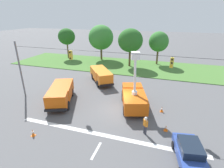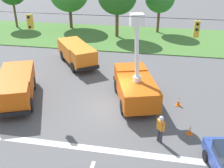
% 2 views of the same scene
% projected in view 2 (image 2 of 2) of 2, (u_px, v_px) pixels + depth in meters
% --- Properties ---
extents(ground_plane, '(200.00, 200.00, 0.00)m').
position_uv_depth(ground_plane, '(113.00, 108.00, 18.96)').
color(ground_plane, '#565659').
extents(grass_verge, '(56.00, 12.00, 0.10)m').
position_uv_depth(grass_verge, '(137.00, 38.00, 34.81)').
color(grass_verge, '#477533').
rests_on(grass_verge, ground).
extents(lane_markings, '(17.60, 15.25, 0.01)m').
position_uv_depth(lane_markings, '(92.00, 168.00, 13.62)').
color(lane_markings, silver).
rests_on(lane_markings, ground).
extents(signal_gantry, '(26.20, 0.33, 7.20)m').
position_uv_depth(signal_gantry, '(112.00, 52.00, 17.09)').
color(signal_gantry, slate).
rests_on(signal_gantry, ground).
extents(utility_truck_bucket_lift, '(4.09, 6.29, 6.46)m').
position_uv_depth(utility_truck_bucket_lift, '(135.00, 85.00, 19.33)').
color(utility_truck_bucket_lift, '#D6560F').
rests_on(utility_truck_bucket_lift, ground).
extents(utility_truck_support_near, '(4.59, 6.72, 2.11)m').
position_uv_depth(utility_truck_support_near, '(16.00, 86.00, 19.46)').
color(utility_truck_support_near, '#D6560F').
rests_on(utility_truck_support_near, ground).
extents(utility_truck_support_far, '(5.49, 6.40, 2.10)m').
position_uv_depth(utility_truck_support_far, '(77.00, 52.00, 26.13)').
color(utility_truck_support_far, orange).
rests_on(utility_truck_support_far, ground).
extents(road_worker, '(0.47, 0.51, 1.77)m').
position_uv_depth(road_worker, '(161.00, 127.00, 15.12)').
color(road_worker, '#383842').
rests_on(road_worker, ground).
extents(traffic_cone_foreground_left, '(0.36, 0.36, 0.62)m').
position_uv_depth(traffic_cone_foreground_left, '(190.00, 130.00, 16.05)').
color(traffic_cone_foreground_left, orange).
rests_on(traffic_cone_foreground_left, ground).
extents(traffic_cone_foreground_right, '(0.36, 0.36, 0.69)m').
position_uv_depth(traffic_cone_foreground_right, '(18.00, 67.00, 25.07)').
color(traffic_cone_foreground_right, orange).
rests_on(traffic_cone_foreground_right, ground).
extents(traffic_cone_mid_left, '(0.36, 0.36, 0.66)m').
position_uv_depth(traffic_cone_mid_left, '(179.00, 102.00, 19.15)').
color(traffic_cone_mid_left, orange).
rests_on(traffic_cone_mid_left, ground).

